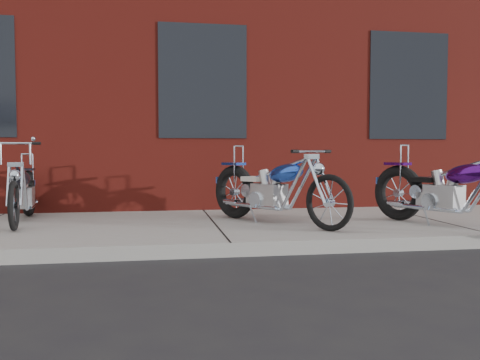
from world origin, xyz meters
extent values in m
plane|color=#262626|center=(0.00, 0.00, 0.00)|extent=(120.00, 120.00, 0.00)
cube|color=#A0A0A0|center=(0.00, 1.50, 0.07)|extent=(22.00, 3.00, 0.15)
cube|color=maroon|center=(0.00, 8.00, 4.00)|extent=(22.00, 10.00, 8.00)
torus|color=black|center=(2.57, 1.19, 0.52)|extent=(0.48, 0.73, 0.75)
cube|color=#B2B2B2|center=(2.88, 0.60, 0.51)|extent=(0.45, 0.50, 0.31)
ellipsoid|color=#430C69|center=(3.01, 0.34, 0.82)|extent=(0.51, 0.63, 0.32)
cube|color=black|center=(2.75, 0.84, 0.72)|extent=(0.36, 0.37, 0.06)
cylinder|color=silver|center=(2.61, 1.11, 0.92)|extent=(0.03, 0.03, 0.50)
cylinder|color=silver|center=(2.88, 0.86, 0.38)|extent=(0.48, 0.85, 0.05)
torus|color=black|center=(0.42, 1.79, 0.52)|extent=(0.54, 0.70, 0.74)
torus|color=black|center=(1.33, 0.45, 0.49)|extent=(0.44, 0.60, 0.67)
cube|color=#B2B2B2|center=(0.80, 1.24, 0.51)|extent=(0.47, 0.50, 0.31)
ellipsoid|color=blue|center=(0.96, 1.00, 0.81)|extent=(0.54, 0.62, 0.32)
cube|color=beige|center=(0.65, 1.47, 0.72)|extent=(0.37, 0.38, 0.06)
cylinder|color=silver|center=(1.26, 0.56, 0.76)|extent=(0.20, 0.27, 0.56)
cylinder|color=silver|center=(1.19, 0.66, 1.09)|extent=(0.49, 0.34, 0.03)
cylinder|color=silver|center=(0.47, 1.72, 0.92)|extent=(0.03, 0.03, 0.50)
cylinder|color=silver|center=(0.77, 1.50, 0.38)|extent=(0.56, 0.80, 0.05)
torus|color=black|center=(-2.56, 2.51, 0.48)|extent=(0.21, 0.67, 0.66)
torus|color=black|center=(-2.39, 1.07, 0.45)|extent=(0.13, 0.60, 0.60)
cube|color=#B2B2B2|center=(-2.49, 1.92, 0.47)|extent=(0.30, 0.40, 0.28)
ellipsoid|color=black|center=(-2.46, 1.67, 0.74)|extent=(0.30, 0.53, 0.28)
cube|color=black|center=(-2.51, 2.16, 0.66)|extent=(0.25, 0.28, 0.06)
cylinder|color=silver|center=(-2.40, 1.19, 0.69)|extent=(0.07, 0.27, 0.50)
cylinder|color=silver|center=(-2.41, 1.30, 1.19)|extent=(0.51, 0.09, 0.03)
cylinder|color=silver|center=(-2.55, 2.43, 0.83)|extent=(0.02, 0.02, 0.44)
cylinder|color=silver|center=(-2.40, 2.13, 0.35)|extent=(0.14, 0.83, 0.04)
camera|label=1|loc=(-0.76, -5.09, 1.08)|focal=38.00mm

